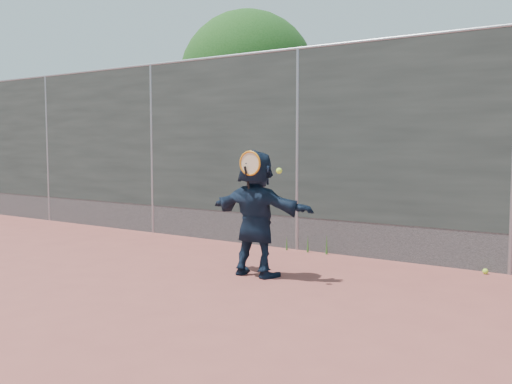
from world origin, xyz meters
The scene contains 7 objects.
ground centered at (0.00, 0.00, 0.00)m, with size 80.00×80.00×0.00m, color #9E4C42.
player centered at (0.46, 1.71, 0.76)m, with size 1.41×0.45×1.53m, color #132135.
ball_ground centered at (2.75, 3.35, 0.03)m, with size 0.07×0.07×0.07m, color #C2FB37.
fence centered at (0.00, 3.50, 1.58)m, with size 20.00×0.06×3.03m.
swing_action centered at (0.54, 1.51, 1.34)m, with size 0.57×0.13×0.51m.
tree_left centered at (-2.85, 6.55, 2.94)m, with size 3.15×3.00×4.53m.
weed_clump centered at (0.29, 3.38, 0.13)m, with size 0.68×0.07×0.30m.
Camera 1 is at (4.28, -3.93, 1.57)m, focal length 40.00 mm.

